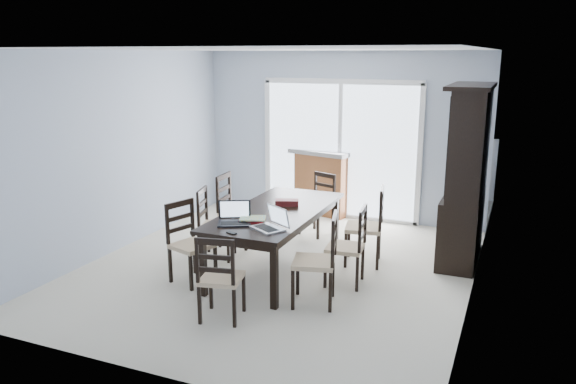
# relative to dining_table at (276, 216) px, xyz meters

# --- Properties ---
(floor) EXTENTS (5.00, 5.00, 0.00)m
(floor) POSITION_rel_dining_table_xyz_m (0.00, 0.00, -0.67)
(floor) COLOR beige
(floor) RESTS_ON ground
(ceiling) EXTENTS (5.00, 5.00, 0.00)m
(ceiling) POSITION_rel_dining_table_xyz_m (0.00, 0.00, 1.93)
(ceiling) COLOR white
(ceiling) RESTS_ON back_wall
(back_wall) EXTENTS (4.50, 0.02, 2.60)m
(back_wall) POSITION_rel_dining_table_xyz_m (0.00, 2.50, 0.63)
(back_wall) COLOR #A9B6CA
(back_wall) RESTS_ON floor
(wall_left) EXTENTS (0.02, 5.00, 2.60)m
(wall_left) POSITION_rel_dining_table_xyz_m (-2.25, 0.00, 0.63)
(wall_left) COLOR #A9B6CA
(wall_left) RESTS_ON floor
(wall_right) EXTENTS (0.02, 5.00, 2.60)m
(wall_right) POSITION_rel_dining_table_xyz_m (2.25, 0.00, 0.63)
(wall_right) COLOR #A9B6CA
(wall_right) RESTS_ON floor
(balcony) EXTENTS (4.50, 2.00, 0.10)m
(balcony) POSITION_rel_dining_table_xyz_m (0.00, 3.50, -0.72)
(balcony) COLOR gray
(balcony) RESTS_ON ground
(railing) EXTENTS (4.50, 0.06, 1.10)m
(railing) POSITION_rel_dining_table_xyz_m (0.00, 4.50, -0.12)
(railing) COLOR #99999E
(railing) RESTS_ON balcony
(dining_table) EXTENTS (1.00, 2.20, 0.75)m
(dining_table) POSITION_rel_dining_table_xyz_m (0.00, 0.00, 0.00)
(dining_table) COLOR black
(dining_table) RESTS_ON floor
(china_hutch) EXTENTS (0.50, 1.38, 2.20)m
(china_hutch) POSITION_rel_dining_table_xyz_m (2.02, 1.25, 0.40)
(china_hutch) COLOR black
(china_hutch) RESTS_ON floor
(sliding_door) EXTENTS (2.52, 0.05, 2.18)m
(sliding_door) POSITION_rel_dining_table_xyz_m (0.00, 2.48, 0.41)
(sliding_door) COLOR silver
(sliding_door) RESTS_ON floor
(chair_left_near) EXTENTS (0.52, 0.51, 1.07)m
(chair_left_near) POSITION_rel_dining_table_xyz_m (-0.81, -0.69, -0.11)
(chair_left_near) COLOR black
(chair_left_near) RESTS_ON floor
(chair_left_mid) EXTENTS (0.49, 0.48, 1.04)m
(chair_left_mid) POSITION_rel_dining_table_xyz_m (-0.94, 0.07, -0.12)
(chair_left_mid) COLOR black
(chair_left_mid) RESTS_ON floor
(chair_left_far) EXTENTS (0.46, 0.45, 1.13)m
(chair_left_far) POSITION_rel_dining_table_xyz_m (-0.95, 0.63, -0.08)
(chair_left_far) COLOR black
(chair_left_far) RESTS_ON floor
(chair_right_near) EXTENTS (0.52, 0.51, 1.12)m
(chair_right_near) POSITION_rel_dining_table_xyz_m (0.84, -0.70, -0.08)
(chair_right_near) COLOR black
(chair_right_near) RESTS_ON floor
(chair_right_mid) EXTENTS (0.45, 0.44, 1.06)m
(chair_right_mid) POSITION_rel_dining_table_xyz_m (0.98, -0.09, -0.11)
(chair_right_mid) COLOR black
(chair_right_mid) RESTS_ON floor
(chair_right_far) EXTENTS (0.51, 0.50, 1.14)m
(chair_right_far) POSITION_rel_dining_table_xyz_m (1.00, 0.63, -0.07)
(chair_right_far) COLOR black
(chair_right_far) RESTS_ON floor
(chair_end_near) EXTENTS (0.46, 0.47, 1.02)m
(chair_end_near) POSITION_rel_dining_table_xyz_m (0.05, -1.47, -0.13)
(chair_end_near) COLOR black
(chair_end_near) RESTS_ON floor
(chair_end_far) EXTENTS (0.49, 0.50, 1.01)m
(chair_end_far) POSITION_rel_dining_table_xyz_m (0.00, 1.56, -0.14)
(chair_end_far) COLOR black
(chair_end_far) RESTS_ON floor
(laptop_dark) EXTENTS (0.43, 0.38, 0.24)m
(laptop_dark) POSITION_rel_dining_table_xyz_m (-0.18, -0.71, 0.14)
(laptop_dark) COLOR black
(laptop_dark) RESTS_ON dining_table
(laptop_silver) EXTENTS (0.42, 0.38, 0.24)m
(laptop_silver) POSITION_rel_dining_table_xyz_m (0.23, -0.74, 0.14)
(laptop_silver) COLOR silver
(laptop_silver) RESTS_ON dining_table
(book_stack) EXTENTS (0.34, 0.30, 0.05)m
(book_stack) POSITION_rel_dining_table_xyz_m (-0.05, -0.54, 0.10)
(book_stack) COLOR maroon
(book_stack) RESTS_ON dining_table
(cell_phone) EXTENTS (0.12, 0.09, 0.01)m
(cell_phone) POSITION_rel_dining_table_xyz_m (-0.06, -1.00, 0.08)
(cell_phone) COLOR black
(cell_phone) RESTS_ON dining_table
(game_box) EXTENTS (0.31, 0.23, 0.07)m
(game_box) POSITION_rel_dining_table_xyz_m (0.04, 0.24, 0.11)
(game_box) COLOR #490E16
(game_box) RESTS_ON dining_table
(hot_tub) EXTENTS (2.38, 2.22, 1.05)m
(hot_tub) POSITION_rel_dining_table_xyz_m (-0.66, 3.34, -0.15)
(hot_tub) COLOR brown
(hot_tub) RESTS_ON balcony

